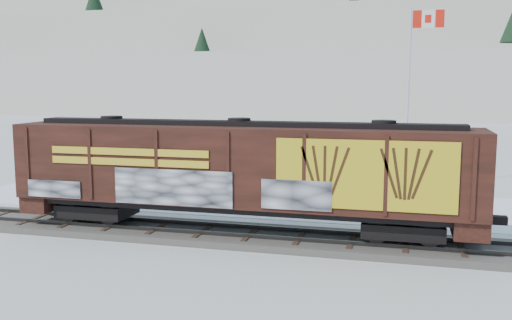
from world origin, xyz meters
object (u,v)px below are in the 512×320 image
(hopper_railcar, at_px, (239,169))
(car_silver, at_px, (179,181))
(car_white, at_px, (265,192))
(flagpole, at_px, (409,124))

(hopper_railcar, distance_m, car_silver, 10.09)
(car_white, bearing_deg, car_silver, 93.76)
(flagpole, relative_size, car_white, 2.61)
(hopper_railcar, height_order, car_white, hopper_railcar)
(flagpole, relative_size, car_silver, 2.33)
(hopper_railcar, distance_m, flagpole, 14.79)
(hopper_railcar, relative_size, car_silver, 4.07)
(flagpole, bearing_deg, car_silver, -156.95)
(hopper_railcar, height_order, flagpole, flagpole)
(flagpole, bearing_deg, car_white, -137.38)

